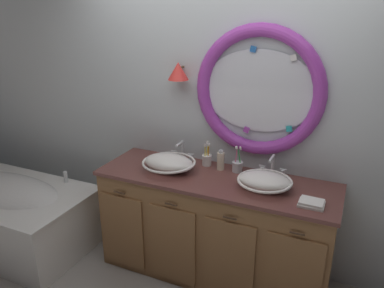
% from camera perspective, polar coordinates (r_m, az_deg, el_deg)
% --- Properties ---
extents(ground_plane, '(14.00, 14.00, 0.00)m').
position_cam_1_polar(ground_plane, '(3.28, 0.23, -20.83)').
color(ground_plane, gray).
extents(back_wall_assembly, '(6.40, 0.26, 2.60)m').
position_cam_1_polar(back_wall_assembly, '(3.13, 5.07, 4.69)').
color(back_wall_assembly, silver).
rests_on(back_wall_assembly, ground_plane).
extents(vanity_counter, '(1.89, 0.64, 0.89)m').
position_cam_1_polar(vanity_counter, '(3.18, 3.37, -12.33)').
color(vanity_counter, olive).
rests_on(vanity_counter, ground_plane).
extents(bathtub, '(1.68, 0.88, 0.67)m').
position_cam_1_polar(bathtub, '(4.03, -26.47, -8.86)').
color(bathtub, white).
rests_on(bathtub, ground_plane).
extents(sink_basin_left, '(0.44, 0.44, 0.13)m').
position_cam_1_polar(sink_basin_left, '(3.06, -3.51, -2.82)').
color(sink_basin_left, white).
rests_on(sink_basin_left, vanity_counter).
extents(sink_basin_right, '(0.40, 0.40, 0.12)m').
position_cam_1_polar(sink_basin_right, '(2.81, 10.93, -5.49)').
color(sink_basin_right, white).
rests_on(sink_basin_right, vanity_counter).
extents(faucet_set_left, '(0.22, 0.14, 0.18)m').
position_cam_1_polar(faucet_set_left, '(3.26, -1.54, -1.30)').
color(faucet_set_left, silver).
rests_on(faucet_set_left, vanity_counter).
extents(faucet_set_right, '(0.22, 0.15, 0.18)m').
position_cam_1_polar(faucet_set_right, '(3.02, 12.05, -3.49)').
color(faucet_set_right, silver).
rests_on(faucet_set_right, vanity_counter).
extents(toothbrush_holder_left, '(0.08, 0.08, 0.21)m').
position_cam_1_polar(toothbrush_holder_left, '(3.16, 2.26, -2.30)').
color(toothbrush_holder_left, white).
rests_on(toothbrush_holder_left, vanity_counter).
extents(toothbrush_holder_right, '(0.09, 0.09, 0.22)m').
position_cam_1_polar(toothbrush_holder_right, '(3.06, 6.88, -3.30)').
color(toothbrush_holder_right, silver).
rests_on(toothbrush_holder_right, vanity_counter).
extents(soap_dispenser, '(0.06, 0.07, 0.18)m').
position_cam_1_polar(soap_dispenser, '(3.08, 4.36, -2.51)').
color(soap_dispenser, '#EFE5C6').
rests_on(soap_dispenser, vanity_counter).
extents(folded_hand_towel, '(0.17, 0.14, 0.04)m').
position_cam_1_polar(folded_hand_towel, '(2.68, 17.63, -8.52)').
color(folded_hand_towel, white).
rests_on(folded_hand_towel, vanity_counter).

